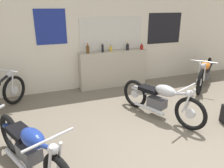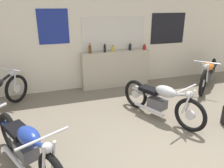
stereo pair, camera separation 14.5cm
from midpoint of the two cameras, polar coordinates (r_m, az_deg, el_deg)
ground_plane at (r=3.53m, az=20.43°, el=-19.82°), size 24.00×24.00×0.00m
wall_back at (r=6.04m, az=-0.02°, el=12.58°), size 10.00×0.07×2.80m
sill_counter at (r=6.10m, az=1.66°, el=3.94°), size 1.90×0.28×0.99m
bottle_leftmost at (r=5.74m, az=-5.07°, el=9.16°), size 0.08×0.08×0.26m
bottle_left_center at (r=5.85m, az=-1.18°, el=9.43°), size 0.06×0.06×0.26m
bottle_center at (r=5.96m, az=0.99°, el=9.24°), size 0.08×0.08×0.17m
bottle_right_center at (r=6.14m, az=5.43°, el=9.68°), size 0.08×0.08×0.22m
bottle_rightmost at (r=6.28m, az=9.12°, el=9.51°), size 0.09×0.09×0.16m
motorcycle_orange at (r=6.62m, az=24.47°, el=2.72°), size 1.70×1.42×0.85m
motorcycle_silver at (r=4.49m, az=13.37°, el=-4.00°), size 0.93×1.83×0.81m
motorcycle_blue at (r=3.22m, az=-20.08°, el=-15.12°), size 0.99×1.82×0.81m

